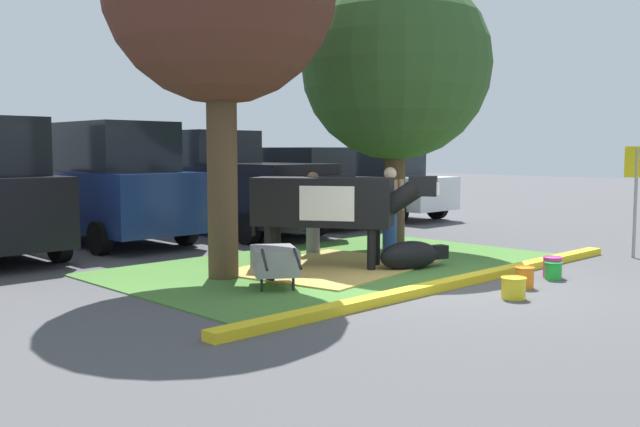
{
  "coord_description": "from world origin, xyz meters",
  "views": [
    {
      "loc": [
        -8.35,
        -5.9,
        1.96
      ],
      "look_at": [
        -0.24,
        2.48,
        0.9
      ],
      "focal_mm": 39.36,
      "sensor_mm": 36.0,
      "label": 1
    }
  ],
  "objects_px": {
    "pickup_truck_black": "(231,186)",
    "shade_tree_right": "(396,66)",
    "cow_holstein": "(329,203)",
    "wheelbarrow": "(274,261)",
    "sedan_blue": "(304,187)",
    "parking_sign": "(636,179)",
    "bucket_yellow": "(514,287)",
    "bucket_green": "(553,270)",
    "bucket_orange": "(525,277)",
    "hatchback_white": "(378,184)",
    "suv_dark_grey": "(106,183)",
    "person_handler": "(390,209)",
    "person_visitor_near": "(313,210)",
    "bucket_pink": "(553,267)",
    "calf_lying": "(411,256)"
  },
  "relations": [
    {
      "from": "bucket_orange",
      "to": "hatchback_white",
      "type": "relative_size",
      "value": 0.07
    },
    {
      "from": "parking_sign",
      "to": "cow_holstein",
      "type": "bearing_deg",
      "value": 147.27
    },
    {
      "from": "bucket_yellow",
      "to": "bucket_green",
      "type": "xyz_separation_m",
      "value": [
        1.66,
        0.3,
        -0.01
      ]
    },
    {
      "from": "suv_dark_grey",
      "to": "person_handler",
      "type": "bearing_deg",
      "value": -64.15
    },
    {
      "from": "cow_holstein",
      "to": "bucket_orange",
      "type": "height_order",
      "value": "cow_holstein"
    },
    {
      "from": "cow_holstein",
      "to": "sedan_blue",
      "type": "xyz_separation_m",
      "value": [
        4.31,
        5.26,
        -0.11
      ]
    },
    {
      "from": "shade_tree_right",
      "to": "hatchback_white",
      "type": "bearing_deg",
      "value": 43.98
    },
    {
      "from": "bucket_green",
      "to": "bucket_orange",
      "type": "bearing_deg",
      "value": -177.82
    },
    {
      "from": "cow_holstein",
      "to": "sedan_blue",
      "type": "relative_size",
      "value": 0.64
    },
    {
      "from": "bucket_green",
      "to": "hatchback_white",
      "type": "relative_size",
      "value": 0.06
    },
    {
      "from": "shade_tree_right",
      "to": "bucket_pink",
      "type": "distance_m",
      "value": 5.04
    },
    {
      "from": "calf_lying",
      "to": "person_handler",
      "type": "bearing_deg",
      "value": 55.94
    },
    {
      "from": "person_visitor_near",
      "to": "parking_sign",
      "type": "xyz_separation_m",
      "value": [
        3.9,
        -4.39,
        0.6
      ]
    },
    {
      "from": "person_handler",
      "to": "bucket_pink",
      "type": "relative_size",
      "value": 5.1
    },
    {
      "from": "hatchback_white",
      "to": "person_visitor_near",
      "type": "bearing_deg",
      "value": -148.39
    },
    {
      "from": "wheelbarrow",
      "to": "sedan_blue",
      "type": "distance_m",
      "value": 8.5
    },
    {
      "from": "wheelbarrow",
      "to": "suv_dark_grey",
      "type": "xyz_separation_m",
      "value": [
        0.63,
        6.18,
        0.88
      ]
    },
    {
      "from": "person_handler",
      "to": "person_visitor_near",
      "type": "relative_size",
      "value": 1.06
    },
    {
      "from": "shade_tree_right",
      "to": "bucket_pink",
      "type": "xyz_separation_m",
      "value": [
        -0.6,
        -3.67,
        -3.4
      ]
    },
    {
      "from": "person_handler",
      "to": "suv_dark_grey",
      "type": "xyz_separation_m",
      "value": [
        -2.67,
        5.52,
        0.38
      ]
    },
    {
      "from": "bucket_orange",
      "to": "pickup_truck_black",
      "type": "relative_size",
      "value": 0.06
    },
    {
      "from": "shade_tree_right",
      "to": "cow_holstein",
      "type": "bearing_deg",
      "value": -165.26
    },
    {
      "from": "shade_tree_right",
      "to": "person_handler",
      "type": "xyz_separation_m",
      "value": [
        -0.92,
        -0.66,
        -2.68
      ]
    },
    {
      "from": "parking_sign",
      "to": "bucket_yellow",
      "type": "distance_m",
      "value": 4.91
    },
    {
      "from": "shade_tree_right",
      "to": "wheelbarrow",
      "type": "distance_m",
      "value": 5.45
    },
    {
      "from": "pickup_truck_black",
      "to": "shade_tree_right",
      "type": "bearing_deg",
      "value": -81.68
    },
    {
      "from": "person_visitor_near",
      "to": "bucket_yellow",
      "type": "distance_m",
      "value": 4.85
    },
    {
      "from": "person_handler",
      "to": "hatchback_white",
      "type": "height_order",
      "value": "hatchback_white"
    },
    {
      "from": "shade_tree_right",
      "to": "sedan_blue",
      "type": "relative_size",
      "value": 1.23
    },
    {
      "from": "hatchback_white",
      "to": "suv_dark_grey",
      "type": "bearing_deg",
      "value": 177.65
    },
    {
      "from": "parking_sign",
      "to": "bucket_pink",
      "type": "distance_m",
      "value": 3.18
    },
    {
      "from": "pickup_truck_black",
      "to": "hatchback_white",
      "type": "xyz_separation_m",
      "value": [
        5.34,
        0.07,
        -0.13
      ]
    },
    {
      "from": "bucket_orange",
      "to": "cow_holstein",
      "type": "bearing_deg",
      "value": 104.37
    },
    {
      "from": "shade_tree_right",
      "to": "pickup_truck_black",
      "type": "bearing_deg",
      "value": 98.32
    },
    {
      "from": "bucket_orange",
      "to": "sedan_blue",
      "type": "distance_m",
      "value": 9.14
    },
    {
      "from": "person_visitor_near",
      "to": "sedan_blue",
      "type": "bearing_deg",
      "value": 49.05
    },
    {
      "from": "parking_sign",
      "to": "bucket_yellow",
      "type": "xyz_separation_m",
      "value": [
        -4.73,
        -0.34,
        -1.28
      ]
    },
    {
      "from": "shade_tree_right",
      "to": "bucket_yellow",
      "type": "distance_m",
      "value": 5.83
    },
    {
      "from": "shade_tree_right",
      "to": "bucket_orange",
      "type": "bearing_deg",
      "value": -113.6
    },
    {
      "from": "person_visitor_near",
      "to": "bucket_yellow",
      "type": "bearing_deg",
      "value": -100.0
    },
    {
      "from": "cow_holstein",
      "to": "hatchback_white",
      "type": "relative_size",
      "value": 0.64
    },
    {
      "from": "person_handler",
      "to": "bucket_green",
      "type": "bearing_deg",
      "value": -86.99
    },
    {
      "from": "parking_sign",
      "to": "suv_dark_grey",
      "type": "xyz_separation_m",
      "value": [
        -5.91,
        8.58,
        -0.16
      ]
    },
    {
      "from": "cow_holstein",
      "to": "bucket_pink",
      "type": "distance_m",
      "value": 3.66
    },
    {
      "from": "person_visitor_near",
      "to": "shade_tree_right",
      "type": "bearing_deg",
      "value": -22.89
    },
    {
      "from": "wheelbarrow",
      "to": "bucket_green",
      "type": "relative_size",
      "value": 5.56
    },
    {
      "from": "bucket_pink",
      "to": "suv_dark_grey",
      "type": "bearing_deg",
      "value": 109.3
    },
    {
      "from": "person_visitor_near",
      "to": "bucket_green",
      "type": "bearing_deg",
      "value": -79.42
    },
    {
      "from": "person_handler",
      "to": "sedan_blue",
      "type": "xyz_separation_m",
      "value": [
        2.76,
        5.27,
        0.1
      ]
    },
    {
      "from": "bucket_orange",
      "to": "bucket_pink",
      "type": "xyz_separation_m",
      "value": [
        1.05,
        0.13,
        0.01
      ]
    }
  ]
}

